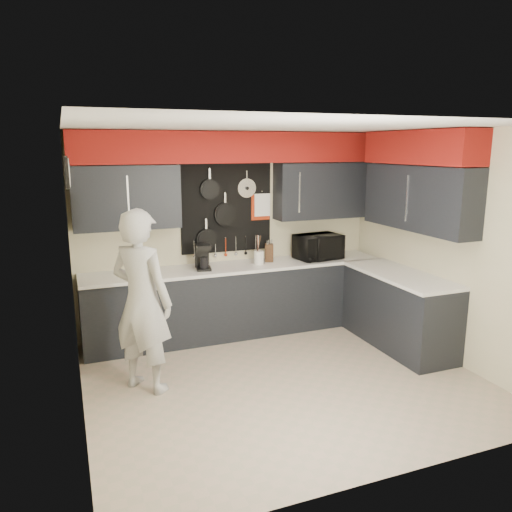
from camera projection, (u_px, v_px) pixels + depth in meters
name	position (u px, v px, depth m)	size (l,w,h in m)	color
ground	(283.00, 379.00, 5.28)	(4.00, 4.00, 0.00)	tan
back_wall_assembly	(234.00, 179.00, 6.31)	(4.00, 0.36, 2.60)	beige
right_wall_assembly	(422.00, 188.00, 5.75)	(0.36, 3.50, 2.60)	beige
left_wall_assembly	(74.00, 274.00, 4.30)	(0.05, 3.50, 2.60)	beige
base_cabinets	(282.00, 302.00, 6.38)	(3.95, 2.20, 0.92)	black
microwave	(318.00, 247.00, 6.73)	(0.60, 0.41, 0.33)	black
knife_block	(269.00, 253.00, 6.58)	(0.11, 0.11, 0.23)	#341E10
utensil_crock	(259.00, 258.00, 6.45)	(0.13, 0.13, 0.17)	silver
coffee_maker	(203.00, 256.00, 6.15)	(0.21, 0.24, 0.32)	black
person	(142.00, 301.00, 4.90)	(0.67, 0.44, 1.84)	#B8B8B5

